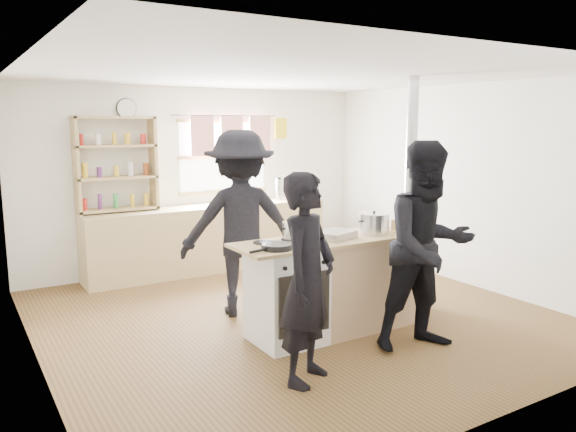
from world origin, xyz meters
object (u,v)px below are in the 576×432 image
Objects in this scene: stockpot_counter at (374,223)px; flue_heater at (408,250)px; skillet_greens at (277,246)px; person_near_right at (428,247)px; person_far at (240,223)px; person_near_left at (308,279)px; stockpot_stove at (294,230)px; bread_board at (403,226)px; roast_tray at (335,234)px; thermos at (279,189)px; cooking_island at (338,284)px.

stockpot_counter is 0.12× the size of flue_heater.
skillet_greens is 0.18× the size of person_near_right.
person_near_left is at bearing 99.07° from person_far.
stockpot_stove reaches higher than bread_board.
thermos is at bearing 69.87° from roast_tray.
skillet_greens is at bearing 163.20° from person_near_right.
person_near_right is (-0.61, -0.89, 0.28)m from flue_heater.
person_near_right reaches higher than bread_board.
stockpot_stove is at bearing 177.92° from flue_heater.
person_near_right is at bearing -62.23° from cooking_island.
stockpot_counter is at bearing 165.98° from bread_board.
person_near_right reaches higher than cooking_island.
stockpot_stove is at bearing 31.64° from person_near_left.
person_far is (-0.99, 1.72, 0.04)m from person_near_right.
thermos reaches higher than cooking_island.
flue_heater is at bearing -2.08° from stockpot_stove.
stockpot_stove is 0.14× the size of person_near_left.
bread_board is at bearing -94.58° from thermos.
bread_board is (0.80, -0.07, 0.01)m from roast_tray.
skillet_greens is at bearing -140.52° from stockpot_stove.
skillet_greens is 1.47× the size of stockpot_stove.
cooking_island is 0.90m from bread_board.
skillet_greens is at bearing -178.58° from bread_board.
person_near_right is (-0.32, -0.67, -0.05)m from bread_board.
person_near_left is (-0.80, -0.74, -0.14)m from roast_tray.
stockpot_stove reaches higher than cooking_island.
roast_tray is at bearing 8.90° from skillet_greens.
person_near_left reaches higher than roast_tray.
thermos reaches higher than roast_tray.
roast_tray is 1.10m from person_near_left.
thermos is 0.17× the size of person_near_right.
bread_board is 0.16× the size of person_near_right.
flue_heater is 1.11m from person_near_right.
thermos is 0.16× the size of person_far.
person_near_left is (-1.88, -0.88, 0.17)m from flue_heater.
stockpot_counter is at bearing -3.03° from cooking_island.
stockpot_counter reaches higher than stockpot_stove.
stockpot_counter is (0.48, 0.01, 0.06)m from roast_tray.
roast_tray is 1.13m from flue_heater.
roast_tray is 0.48m from stockpot_counter.
cooking_island is at bearing -109.17° from thermos.
stockpot_counter is (0.42, -0.02, 0.57)m from cooking_island.
thermos is 0.19× the size of person_near_left.
flue_heater reaches higher than roast_tray.
flue_heater is at bearing 12.68° from stockpot_counter.
stockpot_stove is 1.17m from bread_board.
skillet_greens is 0.48m from stockpot_stove.
bread_board is 1.74m from person_near_left.
person_near_right reaches higher than roast_tray.
roast_tray is at bearing -29.12° from stockpot_stove.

